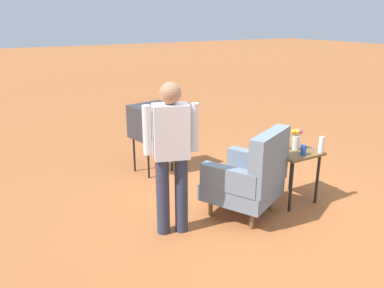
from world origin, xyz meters
name	(u,v)px	position (x,y,z in m)	size (l,w,h in m)	color
ground_plane	(252,209)	(0.00, 0.00, 0.00)	(60.00, 60.00, 0.00)	#AD6033
armchair	(250,176)	(0.14, 0.10, 0.50)	(1.02, 1.03, 1.06)	brown
side_table	(293,158)	(-0.56, 0.05, 0.57)	(0.56, 0.56, 0.67)	black
tv_on_stand	(152,121)	(0.51, -1.75, 0.78)	(0.68, 0.55, 1.03)	black
person_standing	(171,150)	(1.09, -0.04, 0.94)	(0.54, 0.32, 1.64)	#2D3347
bottle_wine_green	(276,139)	(-0.35, -0.05, 0.83)	(0.07, 0.07, 0.32)	#1E5623
bottle_short_clear	(321,145)	(-0.79, 0.28, 0.77)	(0.06, 0.06, 0.20)	silver
soda_can_blue	(303,150)	(-0.54, 0.23, 0.74)	(0.07, 0.07, 0.12)	blue
flower_vase	(296,138)	(-0.60, 0.04, 0.82)	(0.15, 0.10, 0.27)	silver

